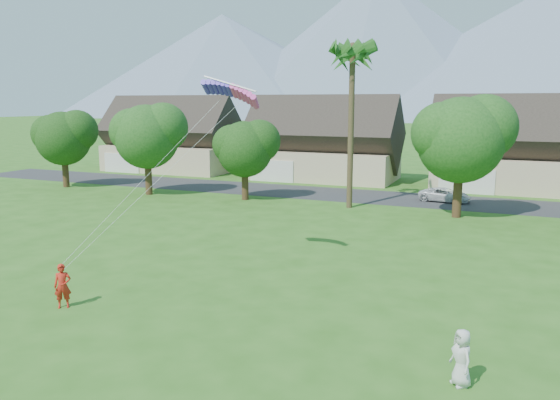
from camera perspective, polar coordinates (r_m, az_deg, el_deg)
The scene contains 10 objects.
ground at distance 17.04m, azimuth -13.94°, elevation -18.37°, with size 500.00×500.00×0.00m, color #2D6019.
street at distance 47.45m, azimuth 11.37°, elevation 0.22°, with size 90.00×7.00×0.01m, color #2D2D30.
kite_flyer at distance 23.48m, azimuth -21.77°, elevation -8.34°, with size 0.65×0.43×1.79m, color red.
watcher at distance 17.07m, azimuth 18.44°, elevation -15.36°, with size 0.83×0.54×1.70m, color silver.
parked_car at distance 46.68m, azimuth 16.83°, elevation 0.52°, with size 1.88×4.08×1.13m, color silver.
mountain_ridge at distance 272.65m, azimuth 23.84°, elevation 13.78°, with size 540.00×240.00×70.00m.
houses_row at distance 55.71m, azimuth 13.88°, elevation 5.14°, with size 72.75×8.19×8.86m.
tree_row at distance 41.21m, azimuth 8.32°, elevation 5.67°, with size 62.27×6.67×8.45m.
fan_palm at distance 42.04m, azimuth 7.61°, elevation 15.21°, with size 3.00×3.00×13.80m.
parafoil_kite at distance 25.89m, azimuth -5.04°, elevation 11.36°, with size 2.83×1.16×0.50m.
Camera 1 is at (9.24, -11.83, 8.07)m, focal length 35.00 mm.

